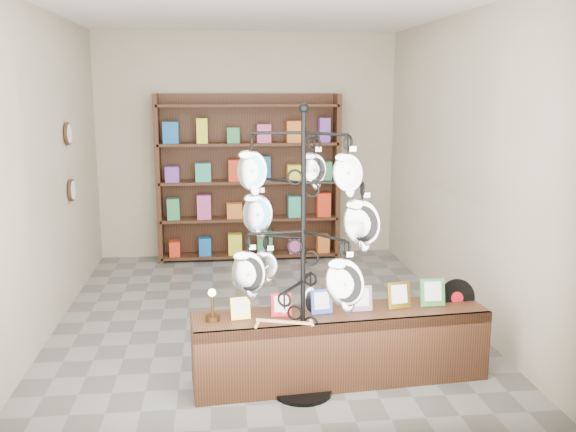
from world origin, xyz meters
The scene contains 6 objects.
ground centered at (0.00, 0.00, 0.00)m, with size 5.00×5.00×0.00m, color slate.
room_envelope centered at (0.00, 0.00, 1.85)m, with size 5.00×5.00×5.00m.
display_tree centered at (0.19, -1.73, 1.25)m, with size 1.19×1.19×2.17m.
front_shelf centered at (0.51, -1.53, 0.29)m, with size 2.33×0.67×0.81m.
back_shelving centered at (0.00, 2.30, 1.03)m, with size 2.42×0.36×2.20m.
wall_clocks centered at (-1.97, 0.80, 1.50)m, with size 0.03×0.24×0.84m.
Camera 1 is at (-0.42, -6.18, 2.27)m, focal length 40.00 mm.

